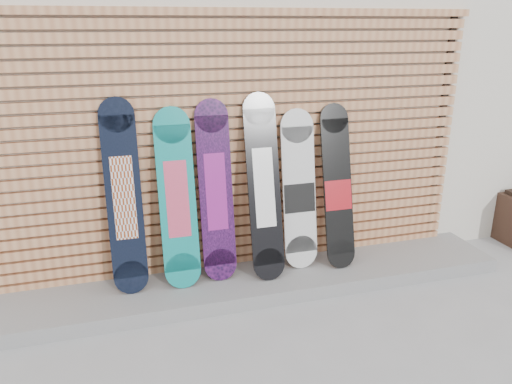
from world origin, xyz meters
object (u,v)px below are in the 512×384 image
at_px(snowboard_2, 216,192).
at_px(snowboard_5, 338,188).
at_px(snowboard_4, 299,191).
at_px(snowboard_1, 177,199).
at_px(snowboard_0, 124,198).
at_px(snowboard_3, 264,188).

bearing_deg(snowboard_2, snowboard_5, -2.39).
xyz_separation_m(snowboard_2, snowboard_4, (0.73, 0.01, -0.07)).
distance_m(snowboard_1, snowboard_4, 1.06).
distance_m(snowboard_0, snowboard_3, 1.13).
relative_size(snowboard_0, snowboard_4, 1.11).
bearing_deg(snowboard_3, snowboard_2, 171.71).
bearing_deg(snowboard_0, snowboard_5, -1.22).
relative_size(snowboard_3, snowboard_4, 1.11).
relative_size(snowboard_1, snowboard_2, 0.97).
relative_size(snowboard_3, snowboard_5, 1.08).
bearing_deg(snowboard_1, snowboard_0, 178.07).
height_order(snowboard_4, snowboard_5, snowboard_5).
bearing_deg(snowboard_1, snowboard_3, -2.98).
xyz_separation_m(snowboard_2, snowboard_5, (1.07, -0.04, -0.05)).
bearing_deg(snowboard_3, snowboard_5, 1.07).
xyz_separation_m(snowboard_3, snowboard_4, (0.34, 0.07, -0.08)).
xyz_separation_m(snowboard_0, snowboard_4, (1.47, 0.01, -0.09)).
bearing_deg(snowboard_2, snowboard_0, -179.49).
height_order(snowboard_2, snowboard_5, snowboard_2).
height_order(snowboard_0, snowboard_1, snowboard_0).
bearing_deg(snowboard_3, snowboard_1, 177.02).
xyz_separation_m(snowboard_3, snowboard_5, (0.68, 0.01, -0.07)).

